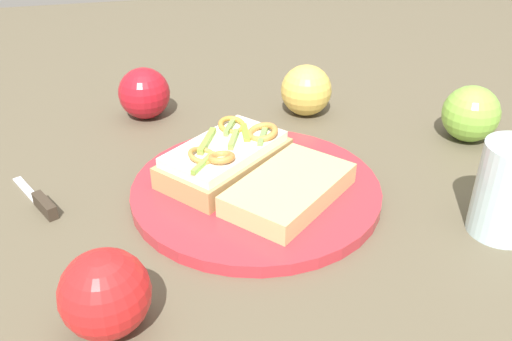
% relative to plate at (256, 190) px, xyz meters
% --- Properties ---
extents(ground_plane, '(2.00, 2.00, 0.00)m').
position_rel_plate_xyz_m(ground_plane, '(0.00, 0.00, -0.01)').
color(ground_plane, brown).
rests_on(ground_plane, ground).
extents(plate, '(0.30, 0.30, 0.01)m').
position_rel_plate_xyz_m(plate, '(0.00, 0.00, 0.00)').
color(plate, '#B32B34').
rests_on(plate, ground_plane).
extents(sandwich, '(0.18, 0.17, 0.05)m').
position_rel_plate_xyz_m(sandwich, '(-0.03, 0.04, 0.03)').
color(sandwich, tan).
rests_on(sandwich, plate).
extents(bread_slice_side, '(0.18, 0.17, 0.03)m').
position_rel_plate_xyz_m(bread_slice_side, '(0.03, -0.04, 0.02)').
color(bread_slice_side, tan).
rests_on(bread_slice_side, plate).
extents(apple_0, '(0.10, 0.10, 0.08)m').
position_rel_plate_xyz_m(apple_0, '(0.13, 0.21, 0.03)').
color(apple_0, gold).
rests_on(apple_0, ground_plane).
extents(apple_1, '(0.10, 0.10, 0.08)m').
position_rel_plate_xyz_m(apple_1, '(-0.17, -0.18, 0.03)').
color(apple_1, red).
rests_on(apple_1, ground_plane).
extents(apple_2, '(0.11, 0.11, 0.08)m').
position_rel_plate_xyz_m(apple_2, '(0.33, 0.07, 0.03)').
color(apple_2, '#7CB63F').
rests_on(apple_2, ground_plane).
extents(apple_3, '(0.09, 0.09, 0.08)m').
position_rel_plate_xyz_m(apple_3, '(-0.11, 0.26, 0.03)').
color(apple_3, '#AC1621').
rests_on(apple_3, ground_plane).
extents(drinking_glass, '(0.07, 0.07, 0.11)m').
position_rel_plate_xyz_m(drinking_glass, '(0.24, -0.13, 0.05)').
color(drinking_glass, silver).
rests_on(drinking_glass, ground_plane).
extents(knife, '(0.06, 0.11, 0.02)m').
position_rel_plate_xyz_m(knife, '(-0.25, 0.04, -0.00)').
color(knife, silver).
rests_on(knife, ground_plane).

